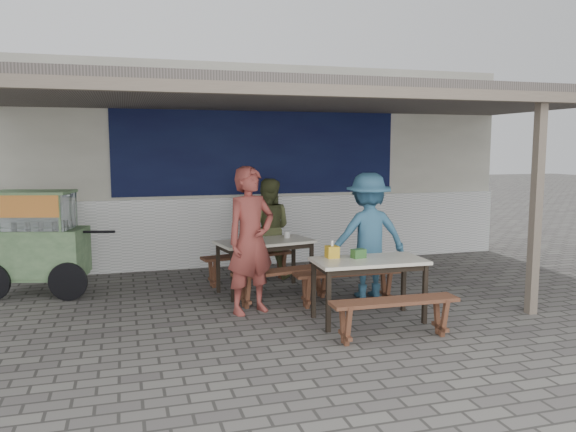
% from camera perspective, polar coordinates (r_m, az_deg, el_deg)
% --- Properties ---
extents(ground, '(60.00, 60.00, 0.00)m').
position_cam_1_polar(ground, '(7.36, 4.23, -9.35)').
color(ground, '#615E58').
rests_on(ground, ground).
extents(back_wall, '(9.00, 1.28, 3.50)m').
position_cam_1_polar(back_wall, '(10.49, -2.57, 5.10)').
color(back_wall, silver).
rests_on(back_wall, ground).
extents(warung_roof, '(9.00, 4.21, 2.81)m').
position_cam_1_polar(warung_roof, '(7.94, 2.21, 11.67)').
color(warung_roof, '#59514C').
rests_on(warung_roof, ground).
extents(table_left, '(1.44, 0.92, 0.75)m').
position_cam_1_polar(table_left, '(8.01, -2.36, -3.07)').
color(table_left, white).
rests_on(table_left, ground).
extents(bench_left_street, '(1.47, 0.55, 0.45)m').
position_cam_1_polar(bench_left_street, '(7.53, -0.35, -6.29)').
color(bench_left_street, brown).
rests_on(bench_left_street, ground).
extents(bench_left_wall, '(1.47, 0.55, 0.45)m').
position_cam_1_polar(bench_left_wall, '(8.62, -4.09, -4.61)').
color(bench_left_wall, brown).
rests_on(bench_left_wall, ground).
extents(table_right, '(1.33, 0.70, 0.75)m').
position_cam_1_polar(table_right, '(6.75, 8.21, -5.04)').
color(table_right, white).
rests_on(table_right, ground).
extents(bench_right_street, '(1.42, 0.31, 0.45)m').
position_cam_1_polar(bench_right_street, '(6.21, 10.75, -9.33)').
color(bench_right_street, brown).
rests_on(bench_right_street, ground).
extents(bench_right_wall, '(1.42, 0.31, 0.45)m').
position_cam_1_polar(bench_right_wall, '(7.47, 6.02, -6.46)').
color(bench_right_wall, brown).
rests_on(bench_right_wall, ground).
extents(vendor_cart, '(1.89, 1.03, 1.47)m').
position_cam_1_polar(vendor_cart, '(8.60, -24.19, -2.12)').
color(vendor_cart, '#7FA36D').
rests_on(vendor_cart, ground).
extents(patron_street_side, '(0.78, 0.65, 1.84)m').
position_cam_1_polar(patron_street_side, '(6.99, -3.81, -2.48)').
color(patron_street_side, brown).
rests_on(patron_street_side, ground).
extents(patron_wall_side, '(0.93, 0.83, 1.58)m').
position_cam_1_polar(patron_wall_side, '(8.90, -2.07, -1.26)').
color(patron_wall_side, '#525731').
rests_on(patron_wall_side, ground).
extents(patron_right_table, '(1.15, 0.70, 1.72)m').
position_cam_1_polar(patron_right_table, '(7.82, 8.13, -1.95)').
color(patron_right_table, teal).
rests_on(patron_right_table, ground).
extents(tissue_box, '(0.14, 0.14, 0.14)m').
position_cam_1_polar(tissue_box, '(6.76, 4.50, -3.65)').
color(tissue_box, gold).
rests_on(tissue_box, table_right).
extents(donation_box, '(0.18, 0.14, 0.11)m').
position_cam_1_polar(donation_box, '(6.78, 7.17, -3.80)').
color(donation_box, '#34652D').
rests_on(donation_box, table_right).
extents(condiment_jar, '(0.08, 0.08, 0.09)m').
position_cam_1_polar(condiment_jar, '(8.22, -0.10, -1.89)').
color(condiment_jar, beige).
rests_on(condiment_jar, table_left).
extents(condiment_bowl, '(0.24, 0.24, 0.05)m').
position_cam_1_polar(condiment_bowl, '(7.93, -3.35, -2.41)').
color(condiment_bowl, silver).
rests_on(condiment_bowl, table_left).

